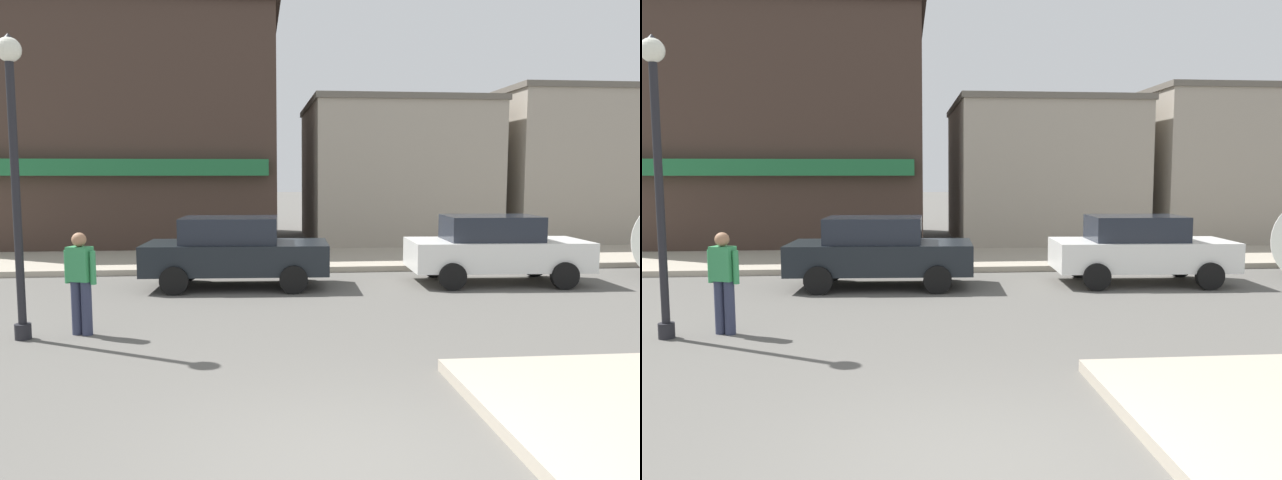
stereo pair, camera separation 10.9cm
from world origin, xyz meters
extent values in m
plane|color=#5B5954|center=(0.00, 0.00, 0.00)|extent=(160.00, 160.00, 0.00)
cube|color=#A89E8C|center=(0.00, 12.62, 0.07)|extent=(80.00, 4.00, 0.15)
cylinder|color=black|center=(-4.41, 4.75, 2.10)|extent=(0.12, 0.12, 4.20)
cylinder|color=black|center=(-4.41, 4.75, 0.12)|extent=(0.24, 0.24, 0.24)
sphere|color=white|center=(-4.41, 4.75, 4.31)|extent=(0.36, 0.36, 0.36)
cone|color=black|center=(-4.41, 4.75, 4.45)|extent=(0.32, 0.32, 0.18)
cube|color=black|center=(-1.29, 8.84, 0.67)|extent=(4.08, 1.89, 0.66)
cube|color=#1E232D|center=(-1.44, 8.85, 1.28)|extent=(2.14, 1.49, 0.56)
cylinder|color=black|center=(-0.01, 9.63, 0.30)|extent=(0.61, 0.21, 0.60)
cylinder|color=black|center=(-0.09, 7.93, 0.30)|extent=(0.61, 0.21, 0.60)
cylinder|color=black|center=(-2.48, 9.75, 0.30)|extent=(0.61, 0.21, 0.60)
cylinder|color=black|center=(-2.57, 8.05, 0.30)|extent=(0.61, 0.21, 0.60)
cube|color=white|center=(4.63, 8.75, 0.67)|extent=(4.08, 1.90, 0.66)
cube|color=#1E232D|center=(4.48, 8.76, 1.28)|extent=(2.15, 1.50, 0.56)
cylinder|color=black|center=(5.91, 9.54, 0.30)|extent=(0.61, 0.21, 0.60)
cylinder|color=black|center=(5.82, 7.84, 0.30)|extent=(0.61, 0.21, 0.60)
cylinder|color=black|center=(3.43, 9.66, 0.30)|extent=(0.61, 0.21, 0.60)
cylinder|color=black|center=(3.35, 7.96, 0.30)|extent=(0.61, 0.21, 0.60)
cylinder|color=#2D334C|center=(-3.67, 4.97, 0.42)|extent=(0.16, 0.16, 0.85)
cylinder|color=#2D334C|center=(-3.50, 4.90, 0.42)|extent=(0.16, 0.16, 0.85)
cube|color=#338C51|center=(-3.58, 4.93, 1.12)|extent=(0.42, 0.33, 0.54)
sphere|color=#9E7051|center=(-3.58, 4.93, 1.50)|extent=(0.22, 0.22, 0.22)
cylinder|color=#338C51|center=(-3.80, 5.02, 1.07)|extent=(0.12, 0.12, 0.52)
cylinder|color=#338C51|center=(-3.37, 4.85, 1.07)|extent=(0.12, 0.12, 0.52)
cube|color=#3D2D26|center=(-5.47, 18.83, 3.88)|extent=(10.54, 8.42, 7.76)
cube|color=#1E6638|center=(-5.47, 14.47, 2.70)|extent=(10.02, 0.40, 0.50)
cube|color=black|center=(-5.47, 18.83, 7.88)|extent=(10.86, 8.67, 0.24)
cube|color=#9E9384|center=(4.17, 18.13, 2.43)|extent=(6.16, 7.05, 4.86)
cube|color=#5E584F|center=(4.17, 18.13, 4.96)|extent=(6.29, 7.19, 0.20)
cube|color=#9E9384|center=(11.17, 17.91, 2.64)|extent=(6.68, 6.69, 5.29)
cube|color=#5E584F|center=(11.17, 17.91, 5.39)|extent=(6.82, 6.82, 0.20)
camera|label=1|loc=(-0.85, -4.95, 2.52)|focal=35.00mm
camera|label=2|loc=(-0.74, -4.96, 2.52)|focal=35.00mm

